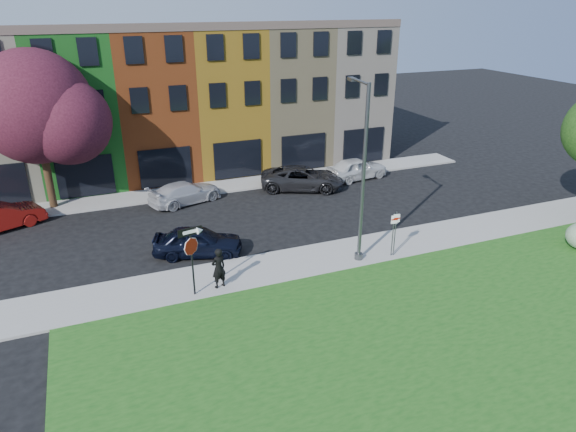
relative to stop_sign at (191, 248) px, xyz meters
name	(u,v)px	position (x,y,z in m)	size (l,w,h in m)	color
ground	(345,290)	(6.24, -1.95, -2.35)	(120.00, 120.00, 0.00)	black
sidewalk_near	(352,252)	(8.24, 1.05, -2.29)	(40.00, 3.00, 0.12)	gray
sidewalk_far	(201,189)	(3.24, 13.05, -2.29)	(40.00, 2.40, 0.12)	gray
rowhouse_block	(184,99)	(3.74, 19.24, 2.64)	(30.00, 10.12, 10.00)	#BCB89C
stop_sign	(191,248)	(0.00, 0.00, 0.00)	(1.04, 0.24, 3.14)	black
man	(219,268)	(1.15, 0.20, -1.30)	(0.78, 0.63, 1.87)	black
sedan_near	(198,241)	(1.02, 3.83, -1.61)	(4.69, 3.04, 1.49)	black
parked_car_silver	(185,193)	(1.88, 11.15, -1.68)	(5.02, 3.27, 1.35)	#B6B6BB
parked_car_dark	(302,178)	(9.67, 10.76, -1.59)	(6.06, 4.54, 1.53)	black
parked_car_white	(357,168)	(14.09, 11.28, -1.58)	(4.71, 2.40, 1.54)	silver
street_lamp	(362,175)	(8.16, 0.44, 2.03)	(0.67, 2.57, 8.45)	#4C4F52
parking_sign_a	(393,230)	(9.82, -0.03, -0.83)	(0.32, 0.12, 2.25)	#4C4F52
parking_sign_b	(396,229)	(9.93, -0.06, -0.79)	(0.32, 0.11, 2.33)	#4C4F52
tree_purple	(38,109)	(-5.70, 13.32, 3.69)	(7.76, 6.79, 9.32)	black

